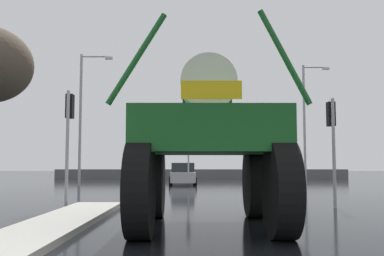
{
  "coord_description": "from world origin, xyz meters",
  "views": [
    {
      "loc": [
        -0.9,
        -5.19,
        1.52
      ],
      "look_at": [
        -0.94,
        6.96,
        2.48
      ],
      "focal_mm": 41.37,
      "sensor_mm": 36.0,
      "label": 1
    }
  ],
  "objects_px": {
    "traffic_signal_far_right": "(286,151)",
    "streetlight_far_right": "(308,117)",
    "sedan_ahead": "(184,174)",
    "traffic_signal_far_left": "(190,145)",
    "traffic_signal_near_left": "(71,122)",
    "traffic_signal_near_right": "(333,128)",
    "oversize_sprayer": "(209,144)",
    "streetlight_far_left": "(84,112)"
  },
  "relations": [
    {
      "from": "traffic_signal_far_right",
      "to": "streetlight_far_right",
      "type": "xyz_separation_m",
      "value": [
        2.25,
        2.71,
        2.57
      ]
    },
    {
      "from": "sedan_ahead",
      "to": "traffic_signal_far_left",
      "type": "relative_size",
      "value": 1.11
    },
    {
      "from": "traffic_signal_near_left",
      "to": "traffic_signal_near_right",
      "type": "relative_size",
      "value": 1.07
    },
    {
      "from": "traffic_signal_near_left",
      "to": "traffic_signal_far_right",
      "type": "distance_m",
      "value": 18.42
    },
    {
      "from": "oversize_sprayer",
      "to": "sedan_ahead",
      "type": "relative_size",
      "value": 1.36
    },
    {
      "from": "sedan_ahead",
      "to": "traffic_signal_far_left",
      "type": "bearing_deg",
      "value": -161.91
    },
    {
      "from": "sedan_ahead",
      "to": "traffic_signal_near_left",
      "type": "distance_m",
      "value": 16.75
    },
    {
      "from": "streetlight_far_left",
      "to": "oversize_sprayer",
      "type": "bearing_deg",
      "value": -67.61
    },
    {
      "from": "traffic_signal_far_right",
      "to": "streetlight_far_left",
      "type": "bearing_deg",
      "value": -176.0
    },
    {
      "from": "streetlight_far_right",
      "to": "traffic_signal_near_left",
      "type": "bearing_deg",
      "value": -125.75
    },
    {
      "from": "traffic_signal_near_right",
      "to": "traffic_signal_far_left",
      "type": "bearing_deg",
      "value": 108.55
    },
    {
      "from": "sedan_ahead",
      "to": "traffic_signal_near_left",
      "type": "bearing_deg",
      "value": 166.1
    },
    {
      "from": "traffic_signal_far_left",
      "to": "traffic_signal_near_left",
      "type": "bearing_deg",
      "value": -104.85
    },
    {
      "from": "traffic_signal_far_right",
      "to": "streetlight_far_right",
      "type": "relative_size",
      "value": 0.36
    },
    {
      "from": "traffic_signal_near_right",
      "to": "streetlight_far_left",
      "type": "height_order",
      "value": "streetlight_far_left"
    },
    {
      "from": "sedan_ahead",
      "to": "traffic_signal_far_left",
      "type": "height_order",
      "value": "traffic_signal_far_left"
    },
    {
      "from": "traffic_signal_far_left",
      "to": "traffic_signal_far_right",
      "type": "xyz_separation_m",
      "value": [
        6.56,
        0.01,
        -0.37
      ]
    },
    {
      "from": "traffic_signal_far_right",
      "to": "streetlight_far_right",
      "type": "distance_m",
      "value": 4.35
    },
    {
      "from": "oversize_sprayer",
      "to": "traffic_signal_near_right",
      "type": "height_order",
      "value": "oversize_sprayer"
    },
    {
      "from": "streetlight_far_left",
      "to": "streetlight_far_right",
      "type": "distance_m",
      "value": 16.27
    },
    {
      "from": "traffic_signal_near_left",
      "to": "traffic_signal_far_left",
      "type": "distance_m",
      "value": 15.59
    },
    {
      "from": "traffic_signal_far_right",
      "to": "traffic_signal_near_right",
      "type": "bearing_deg",
      "value": -95.71
    },
    {
      "from": "oversize_sprayer",
      "to": "streetlight_far_left",
      "type": "height_order",
      "value": "streetlight_far_left"
    },
    {
      "from": "oversize_sprayer",
      "to": "traffic_signal_far_right",
      "type": "bearing_deg",
      "value": -17.17
    },
    {
      "from": "traffic_signal_far_right",
      "to": "streetlight_far_left",
      "type": "height_order",
      "value": "streetlight_far_left"
    },
    {
      "from": "traffic_signal_far_right",
      "to": "streetlight_far_left",
      "type": "relative_size",
      "value": 0.37
    },
    {
      "from": "streetlight_far_left",
      "to": "traffic_signal_near_right",
      "type": "bearing_deg",
      "value": -49.42
    },
    {
      "from": "streetlight_far_right",
      "to": "traffic_signal_far_left",
      "type": "bearing_deg",
      "value": -162.87
    },
    {
      "from": "sedan_ahead",
      "to": "streetlight_far_left",
      "type": "height_order",
      "value": "streetlight_far_left"
    },
    {
      "from": "sedan_ahead",
      "to": "streetlight_far_right",
      "type": "bearing_deg",
      "value": -81.69
    },
    {
      "from": "traffic_signal_near_right",
      "to": "traffic_signal_far_right",
      "type": "relative_size",
      "value": 1.15
    },
    {
      "from": "traffic_signal_near_left",
      "to": "traffic_signal_far_left",
      "type": "bearing_deg",
      "value": 75.15
    },
    {
      "from": "traffic_signal_far_right",
      "to": "streetlight_far_left",
      "type": "distance_m",
      "value": 13.87
    },
    {
      "from": "traffic_signal_far_left",
      "to": "streetlight_far_right",
      "type": "xyz_separation_m",
      "value": [
        8.81,
        2.72,
        2.2
      ]
    },
    {
      "from": "traffic_signal_near_left",
      "to": "traffic_signal_far_right",
      "type": "xyz_separation_m",
      "value": [
        10.56,
        15.08,
        -0.57
      ]
    },
    {
      "from": "traffic_signal_far_left",
      "to": "traffic_signal_far_right",
      "type": "relative_size",
      "value": 1.15
    },
    {
      "from": "traffic_signal_near_right",
      "to": "streetlight_far_left",
      "type": "bearing_deg",
      "value": 130.58
    },
    {
      "from": "traffic_signal_near_left",
      "to": "streetlight_far_left",
      "type": "height_order",
      "value": "streetlight_far_left"
    },
    {
      "from": "streetlight_far_left",
      "to": "streetlight_far_right",
      "type": "xyz_separation_m",
      "value": [
        15.85,
        3.66,
        0.02
      ]
    },
    {
      "from": "traffic_signal_far_right",
      "to": "traffic_signal_near_left",
      "type": "bearing_deg",
      "value": -125.0
    },
    {
      "from": "sedan_ahead",
      "to": "streetlight_far_right",
      "type": "distance_m",
      "value": 10.25
    },
    {
      "from": "traffic_signal_near_right",
      "to": "streetlight_far_right",
      "type": "distance_m",
      "value": 18.3
    }
  ]
}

